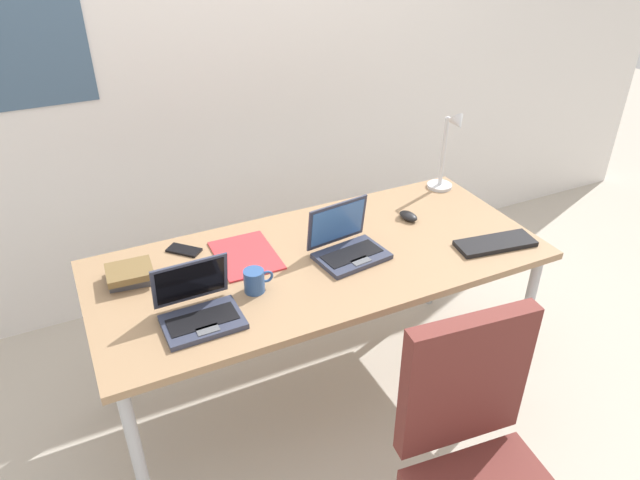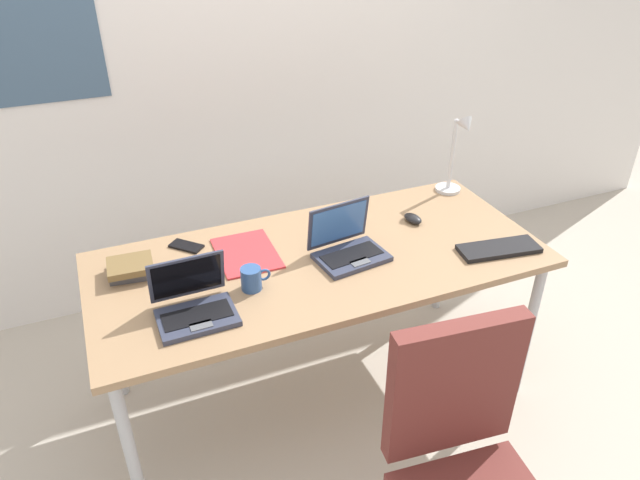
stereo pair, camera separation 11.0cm
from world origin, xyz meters
The scene contains 12 objects.
ground_plane centered at (0.00, 0.00, 0.00)m, with size 12.00×12.00×0.00m, color #B7AD9E.
wall_back centered at (0.00, 1.10, 1.30)m, with size 6.00×0.13×2.60m.
desk centered at (0.00, 0.00, 0.68)m, with size 1.80×0.80×0.74m.
desk_lamp centered at (0.80, 0.28, 0.94)m, with size 0.12×0.18×0.40m.
laptop_by_keyboard centered at (0.11, -0.03, 0.78)m, with size 0.30×0.25×0.21m.
laptop_center centered at (-0.54, -0.17, 0.78)m, with size 0.27×0.23×0.20m.
external_keyboard centered at (0.69, -0.23, 0.75)m, with size 0.33×0.12×0.02m, color black.
computer_mouse centered at (0.49, 0.11, 0.76)m, with size 0.06×0.10×0.03m, color black.
cell_phone centered at (-0.48, 0.28, 0.74)m, with size 0.06×0.14×0.01m, color black.
book_stack centered at (-0.71, 0.17, 0.77)m, with size 0.17×0.17×0.06m.
paper_folder_center centered at (-0.26, 0.13, 0.74)m, with size 0.23×0.31×0.01m, color red.
coffee_mug centered at (-0.31, -0.10, 0.78)m, with size 0.11×0.08×0.09m.
Camera 2 is at (-0.75, -1.81, 2.02)m, focal length 32.95 mm.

